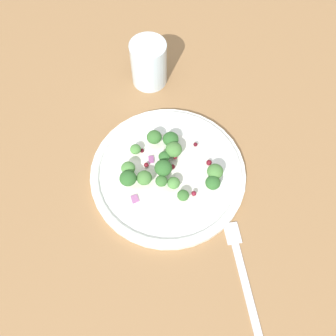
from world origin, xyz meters
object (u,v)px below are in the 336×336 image
object	(u,v)px
plate	(168,173)
broccoli_floret_2	(213,183)
broccoli_floret_1	(216,170)
water_glass	(149,63)
broccoli_floret_0	(165,157)
fork	(242,272)

from	to	relation	value
plate	broccoli_floret_2	xyz separation A→B (cm)	(-0.72, 7.99, 2.21)
broccoli_floret_1	water_glass	distance (cm)	25.38
broccoli_floret_0	broccoli_floret_2	distance (cm)	9.31
broccoli_floret_0	broccoli_floret_1	bearing A→B (deg)	100.31
fork	water_glass	xyz separation A→B (cm)	(-27.58, -31.17, 4.41)
broccoli_floret_1	fork	distance (cm)	16.90
broccoli_floret_2	water_glass	bearing A→B (deg)	-128.80
fork	water_glass	distance (cm)	41.85
broccoli_floret_2	water_glass	xyz separation A→B (cm)	(-17.03, -21.18, 1.59)
broccoli_floret_1	fork	size ratio (longest dim) A/B	0.17
broccoli_floret_0	water_glass	size ratio (longest dim) A/B	0.21
fork	broccoli_floret_2	bearing A→B (deg)	-136.57
broccoli_floret_0	broccoli_floret_2	world-z (taller)	broccoli_floret_2
plate	broccoli_floret_1	distance (cm)	8.42
broccoli_floret_1	water_glass	world-z (taller)	water_glass
plate	water_glass	bearing A→B (deg)	-143.38
fork	water_glass	world-z (taller)	water_glass
plate	fork	world-z (taller)	plate
broccoli_floret_2	water_glass	distance (cm)	27.22
broccoli_floret_2	water_glass	world-z (taller)	water_glass
broccoli_floret_0	plate	bearing A→B (deg)	40.50
water_glass	broccoli_floret_1	bearing A→B (deg)	54.68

